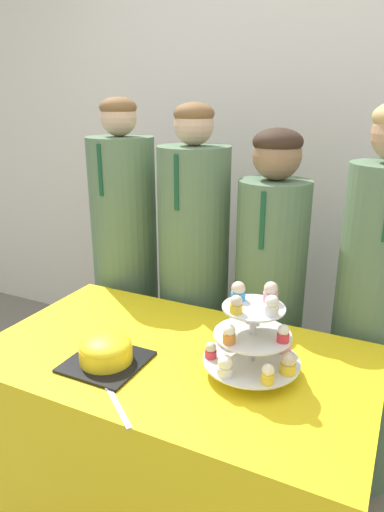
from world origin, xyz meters
TOP-DOWN VIEW (x-y plane):
  - wall_back at (0.00, 1.69)m, footprint 9.00×0.06m
  - table at (0.00, 0.37)m, footprint 1.29×0.74m
  - round_cake at (-0.17, 0.23)m, footprint 0.24×0.24m
  - cake_knife at (-0.07, 0.11)m, footprint 0.22×0.18m
  - cupcake_stand at (0.26, 0.38)m, footprint 0.30×0.30m
  - student_0 at (-0.58, 0.94)m, footprint 0.31×0.31m
  - student_1 at (-0.21, 0.94)m, footprint 0.31×0.32m
  - student_2 at (0.15, 0.94)m, footprint 0.29×0.30m
  - student_3 at (0.57, 0.94)m, footprint 0.32×0.32m

SIDE VIEW (x-z plane):
  - table at x=0.00m, z-range 0.00..0.73m
  - student_2 at x=0.15m, z-range -0.03..1.40m
  - student_1 at x=-0.21m, z-range -0.05..1.47m
  - student_0 at x=-0.58m, z-range -0.05..1.50m
  - cake_knife at x=-0.07m, z-range 0.72..0.73m
  - student_3 at x=0.57m, z-range -0.04..1.49m
  - round_cake at x=-0.17m, z-range 0.72..0.82m
  - cupcake_stand at x=0.26m, z-range 0.71..1.00m
  - wall_back at x=0.00m, z-range 0.00..2.70m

